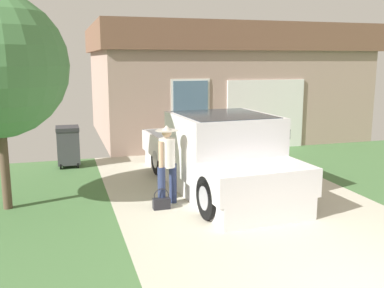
% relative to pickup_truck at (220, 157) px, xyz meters
% --- Properties ---
extents(pickup_truck, '(2.37, 5.51, 1.72)m').
position_rel_pickup_truck_xyz_m(pickup_truck, '(0.00, 0.00, 0.00)').
color(pickup_truck, silver).
rests_on(pickup_truck, ground).
extents(person_with_hat, '(0.44, 0.44, 1.61)m').
position_rel_pickup_truck_xyz_m(person_with_hat, '(-1.35, -0.62, 0.13)').
color(person_with_hat, navy).
rests_on(person_with_hat, ground).
extents(handbag, '(0.33, 0.17, 0.41)m').
position_rel_pickup_truck_xyz_m(handbag, '(-1.52, -0.82, -0.64)').
color(handbag, '#232328').
rests_on(handbag, ground).
extents(house_with_garage, '(9.56, 7.04, 4.05)m').
position_rel_pickup_truck_xyz_m(house_with_garage, '(2.65, 7.47, 1.29)').
color(house_with_garage, tan).
rests_on(house_with_garage, ground).
extents(wheeled_trash_bin, '(0.60, 0.72, 1.09)m').
position_rel_pickup_truck_xyz_m(wheeled_trash_bin, '(-3.16, 3.29, -0.18)').
color(wheeled_trash_bin, '#424247').
rests_on(wheeled_trash_bin, ground).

